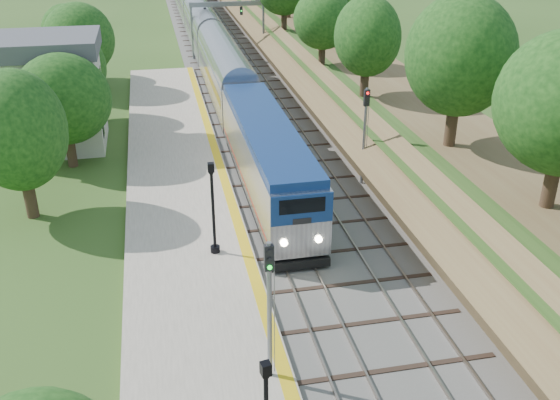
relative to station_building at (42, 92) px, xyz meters
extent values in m
cube|color=#4C4944|center=(16.00, 30.00, -4.03)|extent=(9.50, 170.00, 0.12)
cube|color=gray|center=(13.28, 30.00, -3.89)|extent=(0.08, 170.00, 0.16)
cube|color=gray|center=(14.72, 30.00, -3.89)|extent=(0.08, 170.00, 0.16)
cube|color=gray|center=(17.28, 30.00, -3.89)|extent=(0.08, 170.00, 0.16)
cube|color=gray|center=(18.72, 30.00, -3.89)|extent=(0.08, 170.00, 0.16)
cube|color=gray|center=(8.80, -14.00, -3.90)|extent=(6.40, 68.00, 0.38)
cube|color=gold|center=(11.65, -14.00, -3.70)|extent=(0.55, 68.00, 0.01)
cube|color=brown|center=(25.50, 30.00, -2.59)|extent=(9.00, 170.00, 3.00)
cube|color=brown|center=(21.60, 30.00, -2.79)|extent=(4.47, 170.00, 4.54)
cylinder|color=#332316|center=(24.00, -20.00, 0.22)|extent=(0.60, 0.60, 2.62)
sphere|color=#10370F|center=(24.00, -20.00, 3.79)|extent=(5.70, 5.70, 5.70)
cylinder|color=#332316|center=(24.00, 30.00, 0.22)|extent=(0.60, 0.60, 2.62)
cube|color=beige|center=(0.00, 0.00, -0.69)|extent=(8.00, 6.00, 6.80)
cube|color=#4B4C52|center=(0.00, 0.00, 3.31)|extent=(8.60, 6.60, 1.20)
cube|color=black|center=(4.01, -1.80, -2.29)|extent=(0.05, 1.10, 1.30)
cube|color=black|center=(4.01, 1.80, -2.29)|extent=(0.05, 1.10, 1.30)
cube|color=black|center=(4.01, -1.80, 0.51)|extent=(0.05, 1.10, 1.30)
cube|color=black|center=(4.01, 1.80, 0.51)|extent=(0.05, 1.10, 1.30)
cylinder|color=slate|center=(12.50, 25.00, -0.99)|extent=(0.24, 0.24, 6.20)
cylinder|color=slate|center=(20.50, 25.00, -0.99)|extent=(0.24, 0.24, 6.20)
cube|color=slate|center=(16.50, 25.00, 1.86)|extent=(8.40, 0.25, 0.50)
cube|color=black|center=(14.00, 24.85, 1.11)|extent=(0.30, 0.20, 0.90)
cube|color=black|center=(18.00, 24.85, 1.11)|extent=(0.30, 0.20, 0.90)
cylinder|color=#332316|center=(2.00, -4.00, -2.86)|extent=(0.60, 0.60, 2.45)
sphere|color=#10370F|center=(2.00, -4.00, 0.46)|extent=(5.32, 5.32, 5.32)
cylinder|color=#332316|center=(2.00, 12.00, -2.86)|extent=(0.60, 0.60, 2.45)
sphere|color=#10370F|center=(2.00, 12.00, 0.46)|extent=(5.32, 5.32, 5.32)
cube|color=black|center=(14.00, -11.48, -3.51)|extent=(2.75, 17.21, 0.60)
cube|color=#B7BAC1|center=(14.00, -11.48, -1.52)|extent=(2.99, 17.92, 3.39)
cube|color=navy|center=(14.00, -11.48, 0.39)|extent=(2.87, 17.21, 0.44)
cube|color=navy|center=(14.00, -20.48, -0.57)|extent=(2.96, 0.10, 1.49)
cube|color=black|center=(14.00, -20.52, -0.37)|extent=(2.19, 0.06, 0.75)
cube|color=#A31B0F|center=(14.00, -11.48, -2.66)|extent=(3.01, 17.57, 0.10)
cube|color=#B7BAC1|center=(14.00, 8.03, -1.87)|extent=(2.99, 19.92, 3.88)
cube|color=#B7BAC1|center=(14.00, 28.55, -1.87)|extent=(2.99, 19.92, 3.88)
cube|color=#B7BAC1|center=(14.00, 49.07, -1.87)|extent=(2.99, 19.92, 3.88)
cube|color=black|center=(10.14, -32.07, 0.57)|extent=(0.33, 0.33, 0.40)
cube|color=silver|center=(10.14, -32.07, 0.57)|extent=(0.23, 0.23, 0.30)
cylinder|color=black|center=(10.09, -18.20, -3.55)|extent=(0.48, 0.48, 0.33)
cylinder|color=black|center=(10.09, -18.20, -1.42)|extent=(0.15, 0.15, 4.25)
cube|color=black|center=(10.09, -18.20, 0.92)|extent=(0.32, 0.32, 0.44)
cube|color=silver|center=(10.09, -18.20, 0.92)|extent=(0.23, 0.23, 0.33)
cylinder|color=slate|center=(11.10, -27.59, -0.85)|extent=(0.18, 0.18, 5.71)
cube|color=black|center=(11.10, -27.59, 1.41)|extent=(0.34, 0.22, 0.99)
cylinder|color=#0CE526|center=(11.10, -27.72, 1.41)|extent=(0.16, 0.06, 0.16)
cylinder|color=slate|center=(20.20, -11.11, -0.88)|extent=(0.18, 0.18, 6.19)
cube|color=black|center=(20.20, -11.11, 1.62)|extent=(0.34, 0.22, 1.00)
cylinder|color=#FF0C0C|center=(20.20, -11.24, 1.62)|extent=(0.16, 0.06, 0.16)
camera|label=1|loc=(7.78, -45.43, 12.44)|focal=40.00mm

